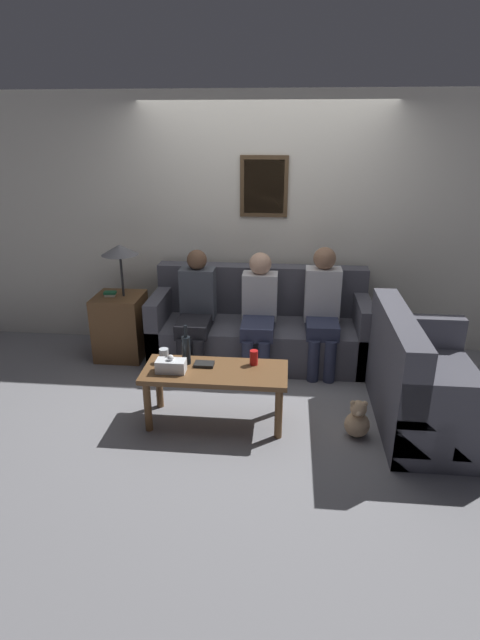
{
  "coord_description": "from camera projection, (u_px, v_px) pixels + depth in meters",
  "views": [
    {
      "loc": [
        0.26,
        -4.25,
        2.27
      ],
      "look_at": [
        -0.14,
        -0.16,
        0.67
      ],
      "focal_mm": 28.0,
      "sensor_mm": 36.0,
      "label": 1
    }
  ],
  "objects": [
    {
      "name": "tissue_box",
      "position": [
        171.0,
        366.0,
        3.89
      ],
      "size": [
        0.23,
        0.12,
        0.15
      ],
      "color": "silver",
      "rests_on": "coffee_table"
    },
    {
      "name": "book_stack",
      "position": [
        204.0,
        364.0,
        4.01
      ],
      "size": [
        0.16,
        0.1,
        0.02
      ],
      "color": "black",
      "rests_on": "coffee_table"
    },
    {
      "name": "person_middle",
      "position": [
        259.0,
        308.0,
        4.84
      ],
      "size": [
        0.34,
        0.65,
        1.13
      ],
      "color": "#2D334C",
      "rests_on": "ground_plane"
    },
    {
      "name": "teddy_bear",
      "position": [
        357.0,
        421.0,
        3.87
      ],
      "size": [
        0.2,
        0.2,
        0.31
      ],
      "color": "tan",
      "rests_on": "ground_plane"
    },
    {
      "name": "wine_bottle",
      "position": [
        186.0,
        349.0,
        4.0
      ],
      "size": [
        0.07,
        0.07,
        0.33
      ],
      "color": "black",
      "rests_on": "coffee_table"
    },
    {
      "name": "wall_back",
      "position": [
        264.0,
        226.0,
        5.17
      ],
      "size": [
        9.0,
        0.08,
        2.6
      ],
      "color": "silver",
      "rests_on": "ground_plane"
    },
    {
      "name": "side_table_with_lamp",
      "position": [
        121.0,
        320.0,
        5.14
      ],
      "size": [
        0.48,
        0.48,
        1.19
      ],
      "color": "brown",
      "rests_on": "ground_plane"
    },
    {
      "name": "person_right",
      "position": [
        323.0,
        306.0,
        4.81
      ],
      "size": [
        0.34,
        0.59,
        1.2
      ],
      "color": "#2D334C",
      "rests_on": "ground_plane"
    },
    {
      "name": "coffee_table",
      "position": [
        215.0,
        378.0,
        3.97
      ],
      "size": [
        1.15,
        0.48,
        0.47
      ],
      "color": "brown",
      "rests_on": "ground_plane"
    },
    {
      "name": "person_left",
      "position": [
        196.0,
        307.0,
        4.88
      ],
      "size": [
        0.34,
        0.64,
        1.15
      ],
      "color": "black",
      "rests_on": "ground_plane"
    },
    {
      "name": "drinking_glass",
      "position": [
        164.0,
        355.0,
        4.06
      ],
      "size": [
        0.08,
        0.08,
        0.11
      ],
      "color": "silver",
      "rests_on": "coffee_table"
    },
    {
      "name": "ground_plane",
      "position": [
        256.0,
        379.0,
        4.78
      ],
      "size": [
        16.0,
        16.0,
        0.0
      ],
      "primitive_type": "plane",
      "color": "gray"
    },
    {
      "name": "soda_can",
      "position": [
        254.0,
        358.0,
        4.01
      ],
      "size": [
        0.07,
        0.07,
        0.12
      ],
      "color": "red",
      "rests_on": "coffee_table"
    },
    {
      "name": "couch_side",
      "position": [
        424.0,
        387.0,
        3.99
      ],
      "size": [
        0.81,
        1.36,
        0.92
      ],
      "rotation": [
        0.0,
        0.0,
        1.57
      ],
      "color": "#4C4C56",
      "rests_on": "ground_plane"
    },
    {
      "name": "couch_main",
      "position": [
        260.0,
        329.0,
        5.13
      ],
      "size": [
        2.16,
        0.81,
        0.92
      ],
      "color": "#4C4C56",
      "rests_on": "ground_plane"
    }
  ]
}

